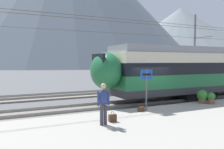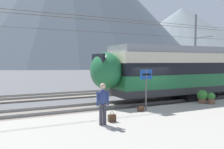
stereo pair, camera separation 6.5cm
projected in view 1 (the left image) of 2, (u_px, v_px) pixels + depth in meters
ground_plane at (146, 108)px, 13.88m from camera, size 400.00×400.00×0.00m
platform_slab at (206, 124)px, 9.79m from camera, size 120.00×7.22×0.29m
track_near at (138, 104)px, 14.77m from camera, size 120.00×3.00×0.28m
track_far at (103, 93)px, 19.88m from camera, size 120.00×3.00×0.28m
catenary_mast_far_side at (196, 49)px, 27.04m from camera, size 45.86×2.59×8.38m
platform_sign at (146, 80)px, 11.78m from camera, size 0.70×0.08×2.13m
passenger_walking at (103, 102)px, 9.08m from camera, size 0.53×0.22×1.69m
handbag_beside_passenger at (113, 118)px, 9.62m from camera, size 0.32×0.18×0.44m
handbag_near_sign at (141, 109)px, 11.62m from camera, size 0.32×0.18×0.37m
potted_plant_platform_edge at (202, 96)px, 13.86m from camera, size 0.64×0.64×0.82m
potted_plant_by_shelter at (211, 98)px, 13.66m from camera, size 0.47×0.47×0.69m
mountain_right_ridge at (180, 36)px, 231.01m from camera, size 164.03×164.03×56.61m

